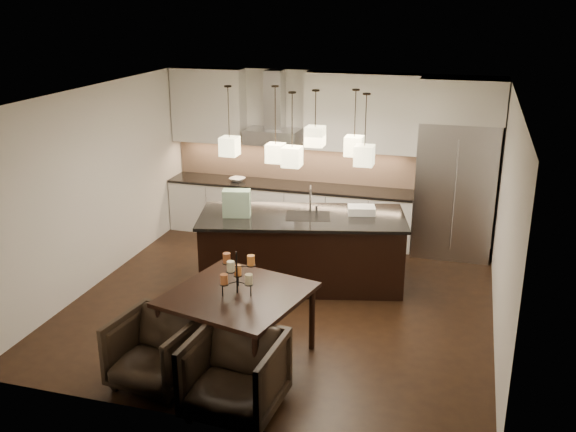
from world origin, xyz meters
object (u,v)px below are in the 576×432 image
(refrigerator, at_px, (455,189))
(armchair_left, at_px, (155,351))
(island_body, at_px, (302,251))
(armchair_right, at_px, (235,375))
(dining_table, at_px, (238,326))

(refrigerator, relative_size, armchair_left, 2.55)
(refrigerator, height_order, armchair_left, refrigerator)
(refrigerator, bearing_deg, island_body, -138.85)
(armchair_left, distance_m, armchair_right, 1.01)
(dining_table, xyz_separation_m, armchair_right, (0.31, -0.93, -0.01))
(armchair_left, height_order, armchair_right, armchair_right)
(refrigerator, xyz_separation_m, dining_table, (-2.17, -3.97, -0.66))
(island_body, distance_m, armchair_left, 3.02)
(armchair_right, bearing_deg, armchair_left, 170.92)
(island_body, height_order, armchair_right, island_body)
(dining_table, bearing_deg, armchair_right, -58.43)
(island_body, bearing_deg, refrigerator, 27.39)
(refrigerator, height_order, dining_table, refrigerator)
(dining_table, xyz_separation_m, armchair_left, (-0.68, -0.70, -0.03))
(refrigerator, relative_size, island_body, 0.77)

